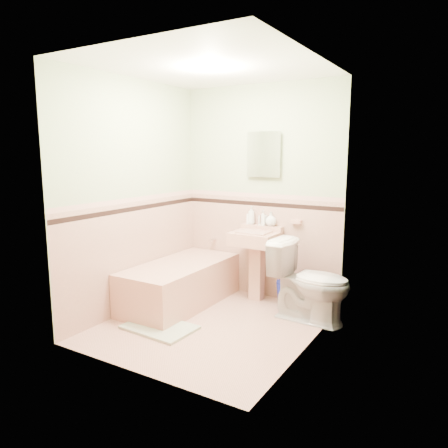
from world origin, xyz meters
The scene contains 32 objects.
floor centered at (0.00, 0.00, 0.00)m, with size 2.20×2.20×0.00m, color tan.
ceiling centered at (0.00, 0.00, 2.50)m, with size 2.20×2.20×0.00m, color white.
wall_back centered at (0.00, 1.10, 1.25)m, with size 2.50×2.50×0.00m, color beige.
wall_front centered at (0.00, -1.10, 1.25)m, with size 2.50×2.50×0.00m, color beige.
wall_left centered at (-1.00, 0.00, 1.25)m, with size 2.50×2.50×0.00m, color beige.
wall_right centered at (1.00, 0.00, 1.25)m, with size 2.50×2.50×0.00m, color beige.
wainscot_back centered at (0.00, 1.09, 0.60)m, with size 2.00×2.00×0.00m, color tan.
wainscot_front centered at (0.00, -1.09, 0.60)m, with size 2.00×2.00×0.00m, color tan.
wainscot_left centered at (-0.99, 0.00, 0.60)m, with size 2.20×2.20×0.00m, color tan.
wainscot_right centered at (0.99, 0.00, 0.60)m, with size 2.20×2.20×0.00m, color tan.
accent_back centered at (0.00, 1.08, 1.12)m, with size 2.00×2.00×0.00m, color black.
accent_front centered at (0.00, -1.08, 1.12)m, with size 2.00×2.00×0.00m, color black.
accent_left centered at (-0.98, 0.00, 1.12)m, with size 2.20×2.20×0.00m, color black.
accent_right centered at (0.98, 0.00, 1.12)m, with size 2.20×2.20×0.00m, color black.
cap_back centered at (0.00, 1.08, 1.22)m, with size 2.00×2.00×0.00m, color tan.
cap_front centered at (0.00, -1.08, 1.22)m, with size 2.00×2.00×0.00m, color tan.
cap_left centered at (-0.98, 0.00, 1.22)m, with size 2.20×2.20×0.00m, color tan.
cap_right centered at (0.98, 0.00, 1.22)m, with size 2.20×2.20×0.00m, color tan.
bathtub centered at (-0.63, 0.33, 0.23)m, with size 0.70×1.50×0.45m, color tan.
tub_faucet centered at (-0.63, 1.05, 0.63)m, with size 0.04×0.04×0.12m, color silver.
sink centered at (0.05, 0.86, 0.41)m, with size 0.52×0.48×0.82m, color tan, non-canonical shape.
sink_faucet centered at (0.05, 1.00, 0.95)m, with size 0.02×0.02×0.10m, color silver.
medicine_cabinet centered at (0.05, 1.07, 1.70)m, with size 0.36×0.04×0.45m, color white.
soap_dish centered at (0.47, 1.06, 0.95)m, with size 0.12×0.07×0.04m, color tan.
soap_bottle_left centered at (-0.09, 1.04, 0.98)m, with size 0.08×0.08×0.21m, color #B2B2B2.
soap_bottle_mid centered at (0.06, 1.04, 0.96)m, with size 0.08×0.08×0.18m, color #B2B2B2.
soap_bottle_right centered at (0.17, 1.04, 0.96)m, with size 0.13×0.13×0.16m, color #B2B2B2.
tube centered at (-0.14, 1.04, 0.94)m, with size 0.04×0.04×0.12m, color white.
toilet centered at (0.81, 0.63, 0.42)m, with size 0.46×0.82×0.83m, color white.
bucket centered at (0.44, 0.94, 0.13)m, with size 0.27×0.27×0.27m, color #1423AA, non-canonical shape.
bath_mat centered at (-0.39, -0.35, 0.01)m, with size 0.69×0.46×0.03m, color gray.
shoe centered at (-0.38, -0.29, 0.06)m, with size 0.14×0.07×0.06m, color #BF1E59.
Camera 1 is at (2.19, -3.41, 1.73)m, focal length 33.93 mm.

